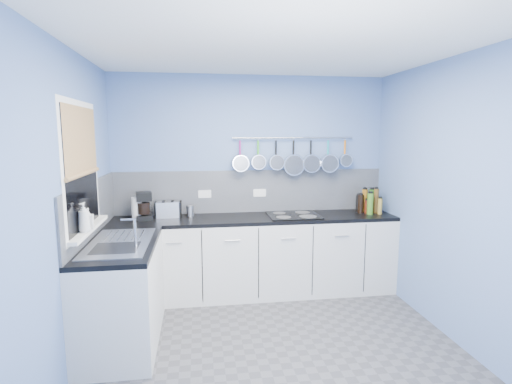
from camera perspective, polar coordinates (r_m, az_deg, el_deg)
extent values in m
cube|color=#47474C|center=(3.68, 2.65, -21.58)|extent=(3.20, 3.00, 0.02)
cube|color=white|center=(3.26, 2.97, 20.44)|extent=(3.20, 3.00, 0.02)
cube|color=#5774AE|center=(4.71, -0.74, 1.36)|extent=(3.20, 0.02, 2.50)
cube|color=#5774AE|center=(1.83, 12.14, -10.32)|extent=(3.20, 0.02, 2.50)
cube|color=#5774AE|center=(3.33, -25.53, -2.45)|extent=(0.02, 3.00, 2.50)
cube|color=#5774AE|center=(3.88, 26.80, -1.09)|extent=(0.02, 3.00, 2.50)
cube|color=gray|center=(4.71, -0.70, 0.11)|extent=(3.20, 0.02, 0.50)
cube|color=gray|center=(3.91, -22.57, -2.25)|extent=(0.02, 1.80, 0.50)
cube|color=silver|center=(4.59, -0.20, -9.33)|extent=(3.20, 0.60, 0.86)
cube|color=black|center=(4.47, -0.20, -3.84)|extent=(3.20, 0.60, 0.04)
cube|color=silver|center=(3.77, -18.69, -13.88)|extent=(0.60, 1.20, 0.86)
cube|color=black|center=(3.62, -19.03, -7.27)|extent=(0.60, 1.20, 0.04)
cube|color=white|center=(3.57, -23.89, 3.19)|extent=(0.01, 1.00, 1.10)
cube|color=black|center=(3.57, -23.82, 3.20)|extent=(0.01, 0.90, 1.00)
cube|color=tan|center=(3.56, -23.91, 6.81)|extent=(0.01, 0.90, 0.55)
cube|color=white|center=(3.64, -23.03, -4.89)|extent=(0.10, 0.98, 0.03)
cube|color=silver|center=(3.62, -19.05, -6.90)|extent=(0.50, 0.95, 0.01)
cube|color=white|center=(4.66, -7.40, -0.30)|extent=(0.15, 0.01, 0.09)
cube|color=white|center=(4.71, 0.52, -0.12)|extent=(0.15, 0.01, 0.09)
cylinder|color=silver|center=(4.71, 5.44, 7.78)|extent=(1.45, 0.02, 0.02)
imported|color=white|center=(3.44, -23.58, -3.38)|extent=(0.12, 0.12, 0.24)
imported|color=white|center=(3.56, -23.06, -3.53)|extent=(0.09, 0.09, 0.17)
cylinder|color=white|center=(4.48, -16.83, -2.30)|extent=(0.11, 0.11, 0.25)
cube|color=silver|center=(4.55, -12.54, -2.45)|extent=(0.29, 0.19, 0.18)
cylinder|color=silver|center=(4.55, -9.48, -2.71)|extent=(0.08, 0.08, 0.12)
cube|color=black|center=(4.54, 5.41, -3.36)|extent=(0.57, 0.50, 0.01)
cylinder|color=#265919|center=(4.96, 16.34, -1.16)|extent=(0.07, 0.07, 0.27)
cylinder|color=#8C5914|center=(4.93, 15.40, -1.17)|extent=(0.06, 0.06, 0.27)
cylinder|color=black|center=(4.91, 14.53, -1.61)|extent=(0.06, 0.06, 0.20)
cylinder|color=brown|center=(4.86, 16.93, -1.25)|extent=(0.06, 0.06, 0.29)
cylinder|color=#4C190C|center=(4.84, 15.71, -2.05)|extent=(0.06, 0.06, 0.15)
cylinder|color=black|center=(4.82, 14.87, -1.68)|extent=(0.07, 0.07, 0.22)
cylinder|color=olive|center=(4.82, 17.45, -1.98)|extent=(0.05, 0.05, 0.18)
cylinder|color=#3F721E|center=(4.77, 16.15, -1.65)|extent=(0.07, 0.07, 0.25)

